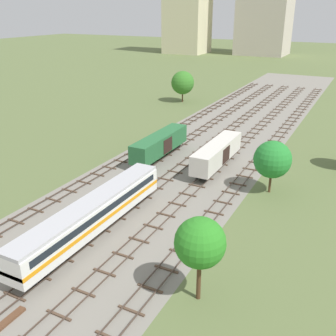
% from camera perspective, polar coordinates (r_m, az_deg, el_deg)
% --- Properties ---
extents(ground_plane, '(480.00, 480.00, 0.00)m').
position_cam_1_polar(ground_plane, '(68.03, 5.70, 3.00)').
color(ground_plane, '#5B6B3D').
extents(ballast_bed, '(22.95, 176.00, 0.01)m').
position_cam_1_polar(ballast_bed, '(68.03, 5.70, 3.00)').
color(ballast_bed, gray).
rests_on(ballast_bed, ground).
extents(track_far_left, '(2.40, 126.00, 0.29)m').
position_cam_1_polar(track_far_left, '(72.61, -0.96, 4.46)').
color(track_far_left, '#47382D').
rests_on(track_far_left, ground).
extents(track_left, '(2.40, 126.00, 0.29)m').
position_cam_1_polar(track_left, '(70.61, 2.44, 3.92)').
color(track_left, '#47382D').
rests_on(track_left, ground).
extents(track_centre_left, '(2.40, 126.00, 0.29)m').
position_cam_1_polar(track_centre_left, '(68.87, 6.02, 3.34)').
color(track_centre_left, '#47382D').
rests_on(track_centre_left, ground).
extents(track_centre, '(2.40, 126.00, 0.29)m').
position_cam_1_polar(track_centre, '(67.41, 9.76, 2.72)').
color(track_centre, '#47382D').
rests_on(track_centre, ground).
extents(track_centre_right, '(2.40, 126.00, 0.29)m').
position_cam_1_polar(track_centre_right, '(66.27, 13.65, 2.06)').
color(track_centre_right, '#47382D').
rests_on(track_centre_right, ground).
extents(passenger_coach_centre_left_nearest, '(2.96, 22.00, 3.80)m').
position_cam_1_polar(passenger_coach_centre_left_nearest, '(41.53, -10.79, -6.40)').
color(passenger_coach_centre_left_nearest, white).
rests_on(passenger_coach_centre_left_nearest, ground).
extents(freight_boxcar_left_near, '(2.87, 14.00, 3.60)m').
position_cam_1_polar(freight_boxcar_left_near, '(61.93, -1.18, 3.56)').
color(freight_boxcar_left_near, '#286638').
rests_on(freight_boxcar_left_near, ground).
extents(freight_boxcar_centre_mid, '(2.87, 14.00, 3.60)m').
position_cam_1_polar(freight_boxcar_centre_mid, '(58.40, 7.10, 2.22)').
color(freight_boxcar_centre_mid, beige).
rests_on(freight_boxcar_centre_mid, ground).
extents(lineside_tree_0, '(5.73, 5.73, 7.74)m').
position_cam_1_polar(lineside_tree_0, '(100.67, 2.13, 12.22)').
color(lineside_tree_0, '#4C331E').
rests_on(lineside_tree_0, ground).
extents(lineside_tree_2, '(4.10, 4.10, 7.39)m').
position_cam_1_polar(lineside_tree_2, '(31.13, 4.66, -10.74)').
color(lineside_tree_2, '#4C331E').
rests_on(lineside_tree_2, ground).
extents(lineside_tree_3, '(4.77, 4.77, 6.91)m').
position_cam_1_polar(lineside_tree_3, '(51.23, 14.87, 1.19)').
color(lineside_tree_3, '#4C331E').
rests_on(lineside_tree_3, ground).
extents(skyline_tower_0, '(20.22, 19.11, 48.18)m').
position_cam_1_polar(skyline_tower_0, '(217.37, 2.85, 22.62)').
color(skyline_tower_0, beige).
rests_on(skyline_tower_0, ground).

